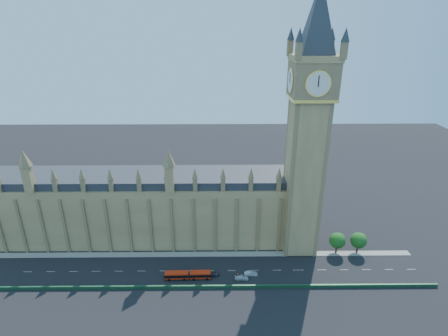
{
  "coord_description": "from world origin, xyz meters",
  "views": [
    {
      "loc": [
        8.22,
        -100.76,
        80.24
      ],
      "look_at": [
        9.33,
        10.0,
        35.18
      ],
      "focal_mm": 28.0,
      "sensor_mm": 36.0,
      "label": 1
    }
  ],
  "objects_px": {
    "car_silver": "(251,274)",
    "car_white": "(242,278)",
    "car_grey": "(213,274)",
    "red_bus": "(188,275)"
  },
  "relations": [
    {
      "from": "car_white",
      "to": "car_grey",
      "type": "bearing_deg",
      "value": 76.87
    },
    {
      "from": "car_silver",
      "to": "car_white",
      "type": "distance_m",
      "value": 3.9
    },
    {
      "from": "car_silver",
      "to": "car_white",
      "type": "relative_size",
      "value": 0.98
    },
    {
      "from": "car_grey",
      "to": "car_silver",
      "type": "xyz_separation_m",
      "value": [
        13.16,
        -0.06,
        0.02
      ]
    },
    {
      "from": "red_bus",
      "to": "car_silver",
      "type": "height_order",
      "value": "red_bus"
    },
    {
      "from": "car_silver",
      "to": "car_grey",
      "type": "bearing_deg",
      "value": 89.29
    },
    {
      "from": "car_grey",
      "to": "car_silver",
      "type": "distance_m",
      "value": 13.16
    },
    {
      "from": "red_bus",
      "to": "car_silver",
      "type": "bearing_deg",
      "value": 2.33
    },
    {
      "from": "car_grey",
      "to": "car_silver",
      "type": "relative_size",
      "value": 0.94
    },
    {
      "from": "red_bus",
      "to": "car_silver",
      "type": "distance_m",
      "value": 21.73
    }
  ]
}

